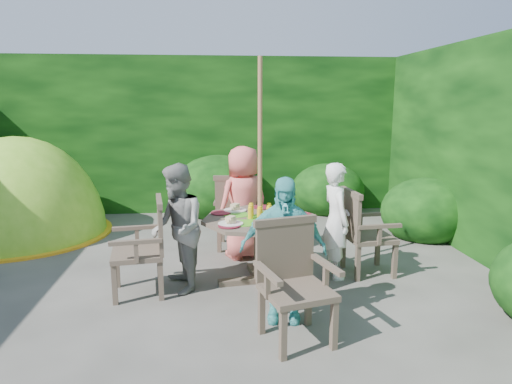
{
  "coord_description": "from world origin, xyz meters",
  "views": [
    {
      "loc": [
        0.52,
        -3.88,
        1.78
      ],
      "look_at": [
        0.97,
        0.83,
        0.85
      ],
      "focal_mm": 32.0,
      "sensor_mm": 36.0,
      "label": 1
    }
  ],
  "objects": [
    {
      "name": "child_left",
      "position": [
        0.18,
        0.33,
        0.61
      ],
      "size": [
        0.6,
        0.69,
        1.23
      ],
      "primitive_type": "imported",
      "rotation": [
        0.0,
        0.0,
        -1.32
      ],
      "color": "gray",
      "rests_on": "ground"
    },
    {
      "name": "garden_chair_right",
      "position": [
        2.07,
        0.58,
        0.46
      ],
      "size": [
        0.51,
        0.56,
        0.87
      ],
      "rotation": [
        0.0,
        0.0,
        1.66
      ],
      "color": "#43362C",
      "rests_on": "ground"
    },
    {
      "name": "garden_chair_back",
      "position": [
        0.81,
        1.52,
        0.48
      ],
      "size": [
        0.59,
        0.54,
        0.9
      ],
      "rotation": [
        0.0,
        0.0,
        3.03
      ],
      "color": "#43362C",
      "rests_on": "ground"
    },
    {
      "name": "child_front",
      "position": [
        1.08,
        -0.36,
        0.6
      ],
      "size": [
        0.74,
        0.39,
        1.21
      ],
      "primitive_type": "imported",
      "rotation": [
        0.0,
        0.0,
        -0.14
      ],
      "color": "#51BDBE",
      "rests_on": "ground"
    },
    {
      "name": "hedge_enclosure",
      "position": [
        0.0,
        1.33,
        1.25
      ],
      "size": [
        9.0,
        9.0,
        2.5
      ],
      "color": "black",
      "rests_on": "ground"
    },
    {
      "name": "garden_chair_left",
      "position": [
        -0.12,
        0.29,
        0.47
      ],
      "size": [
        0.53,
        0.58,
        0.87
      ],
      "rotation": [
        0.0,
        0.0,
        -1.43
      ],
      "color": "#43362C",
      "rests_on": "ground"
    },
    {
      "name": "garden_chair_front",
      "position": [
        1.11,
        -0.66,
        0.47
      ],
      "size": [
        0.63,
        0.59,
        0.88
      ],
      "rotation": [
        0.0,
        0.0,
        0.27
      ],
      "color": "#43362C",
      "rests_on": "ground"
    },
    {
      "name": "ground",
      "position": [
        0.0,
        0.0,
        0.0
      ],
      "size": [
        60.0,
        60.0,
        0.0
      ],
      "primitive_type": "plane",
      "color": "#494641",
      "rests_on": "ground"
    },
    {
      "name": "child_back",
      "position": [
        0.87,
        1.22,
        0.65
      ],
      "size": [
        0.76,
        0.66,
        1.3
      ],
      "primitive_type": "imported",
      "rotation": [
        0.0,
        0.0,
        3.61
      ],
      "color": "#FF7069",
      "rests_on": "ground"
    },
    {
      "name": "parasol_pole",
      "position": [
        0.97,
        0.43,
        1.1
      ],
      "size": [
        0.05,
        0.05,
        2.2
      ],
      "primitive_type": "cylinder",
      "rotation": [
        0.0,
        0.0,
        0.13
      ],
      "color": "#8E5F39",
      "rests_on": "ground"
    },
    {
      "name": "dome_tent",
      "position": [
        -2.09,
        2.38,
        0.0
      ],
      "size": [
        2.36,
        2.36,
        2.7
      ],
      "rotation": [
        0.0,
        0.0,
        -0.05
      ],
      "color": "#7BCC27",
      "rests_on": "ground"
    },
    {
      "name": "patio_table",
      "position": [
        0.98,
        0.43,
        0.57
      ],
      "size": [
        1.3,
        1.3,
        0.81
      ],
      "rotation": [
        0.0,
        0.0,
        0.13
      ],
      "color": "#43362C",
      "rests_on": "ground"
    },
    {
      "name": "child_right",
      "position": [
        1.77,
        0.54,
        0.6
      ],
      "size": [
        0.33,
        0.46,
        1.19
      ],
      "primitive_type": "imported",
      "rotation": [
        0.0,
        0.0,
        1.69
      ],
      "color": "white",
      "rests_on": "ground"
    }
  ]
}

